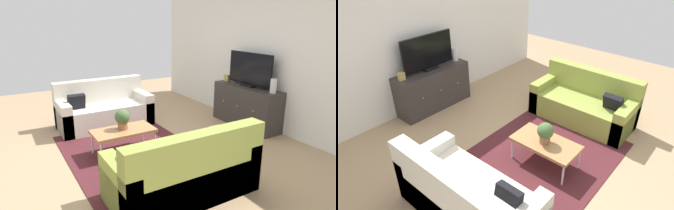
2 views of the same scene
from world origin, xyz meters
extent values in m
plane|color=tan|center=(0.00, 0.00, 0.00)|extent=(10.00, 10.00, 0.00)
cube|color=silver|center=(0.00, 2.55, 1.35)|extent=(6.40, 0.12, 2.70)
cube|color=#4C1E23|center=(0.00, -0.15, 0.01)|extent=(2.50, 1.90, 0.01)
cube|color=beige|center=(-1.35, -0.10, 0.22)|extent=(0.80, 1.73, 0.44)
cube|color=beige|center=(-1.65, -0.10, 0.44)|extent=(0.20, 1.73, 0.87)
cube|color=beige|center=(-1.35, 0.67, 0.30)|extent=(0.80, 0.18, 0.59)
cube|color=beige|center=(-1.35, -0.87, 0.30)|extent=(0.80, 0.18, 0.59)
cube|color=black|center=(-1.30, -0.63, 0.56)|extent=(0.16, 0.30, 0.31)
cube|color=olive|center=(1.35, -0.10, 0.22)|extent=(0.80, 1.73, 0.44)
cube|color=olive|center=(1.65, -0.10, 0.44)|extent=(0.20, 1.73, 0.87)
cube|color=olive|center=(1.35, 0.67, 0.30)|extent=(0.80, 0.18, 0.59)
cube|color=olive|center=(1.35, -0.87, 0.30)|extent=(0.80, 0.18, 0.59)
cube|color=black|center=(1.30, -0.63, 0.56)|extent=(0.20, 0.30, 0.32)
cube|color=#A37547|center=(-0.04, -0.26, 0.37)|extent=(0.51, 0.93, 0.04)
cylinder|color=silver|center=(-0.25, -0.69, 0.17)|extent=(0.03, 0.03, 0.34)
cylinder|color=silver|center=(0.17, -0.69, 0.17)|extent=(0.03, 0.03, 0.34)
cylinder|color=silver|center=(-0.25, 0.17, 0.17)|extent=(0.03, 0.03, 0.34)
cylinder|color=silver|center=(0.17, 0.17, 0.17)|extent=(0.03, 0.03, 0.34)
cylinder|color=#936042|center=(-0.06, -0.26, 0.44)|extent=(0.15, 0.15, 0.11)
sphere|color=#426033|center=(-0.06, -0.26, 0.58)|extent=(0.23, 0.23, 0.23)
cube|color=#332D2B|center=(-0.03, 2.27, 0.39)|extent=(1.43, 0.44, 0.77)
sphere|color=#B79338|center=(-0.43, 2.04, 0.42)|extent=(0.03, 0.03, 0.03)
sphere|color=#B79338|center=(-0.03, 2.04, 0.42)|extent=(0.03, 0.03, 0.03)
sphere|color=#B79338|center=(0.37, 2.04, 0.42)|extent=(0.03, 0.03, 0.03)
cube|color=black|center=(-0.03, 2.29, 0.79)|extent=(0.28, 0.16, 0.04)
cube|color=black|center=(-0.03, 2.29, 1.11)|extent=(1.03, 0.04, 0.60)
cylinder|color=silver|center=(0.56, 2.27, 0.90)|extent=(0.11, 0.11, 0.25)
cube|color=tan|center=(-0.63, 2.27, 0.84)|extent=(0.11, 0.07, 0.13)
camera|label=1|loc=(3.97, -1.83, 2.02)|focal=32.06mm
camera|label=2|loc=(-2.91, -1.98, 2.89)|focal=31.49mm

